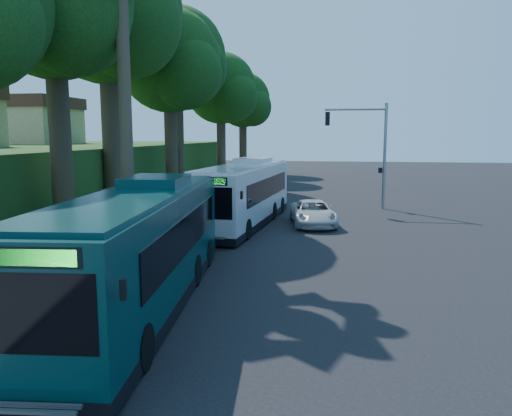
% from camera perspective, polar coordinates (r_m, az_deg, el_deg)
% --- Properties ---
extents(ground, '(140.00, 140.00, 0.00)m').
position_cam_1_polar(ground, '(24.67, 5.05, -3.24)').
color(ground, black).
rests_on(ground, ground).
extents(sidewalk, '(4.50, 70.00, 0.12)m').
position_cam_1_polar(sidewalk, '(26.21, -11.08, -2.54)').
color(sidewalk, gray).
rests_on(sidewalk, ground).
extents(red_curb, '(0.25, 30.00, 0.13)m').
position_cam_1_polar(red_curb, '(21.77, -9.05, -4.71)').
color(red_curb, '#A12211').
rests_on(red_curb, ground).
extents(grass_verge, '(8.00, 70.00, 0.06)m').
position_cam_1_polar(grass_verge, '(33.01, -17.36, -0.58)').
color(grass_verge, '#234719').
rests_on(grass_verge, ground).
extents(bus_shelter, '(3.20, 1.51, 2.55)m').
position_cam_1_polar(bus_shelter, '(23.29, -13.54, 0.38)').
color(bus_shelter, black).
rests_on(bus_shelter, ground).
extents(stop_sign_pole, '(0.35, 0.06, 3.17)m').
position_cam_1_polar(stop_sign_pole, '(20.61, -11.11, 0.21)').
color(stop_sign_pole, gray).
rests_on(stop_sign_pole, ground).
extents(traffic_signal_pole, '(4.10, 0.30, 7.00)m').
position_cam_1_polar(traffic_signal_pole, '(34.17, 12.83, 7.29)').
color(traffic_signal_pole, gray).
rests_on(traffic_signal_pole, ground).
extents(hillside_backdrop, '(24.00, 60.00, 8.80)m').
position_cam_1_polar(hillside_backdrop, '(48.28, -26.30, 4.55)').
color(hillside_backdrop, '#234719').
rests_on(hillside_backdrop, ground).
extents(tree_0, '(8.40, 8.00, 15.70)m').
position_cam_1_polar(tree_0, '(28.63, -22.04, 20.40)').
color(tree_0, '#382B1E').
rests_on(tree_0, ground).
extents(tree_1, '(10.50, 10.00, 18.26)m').
position_cam_1_polar(tree_1, '(36.31, -16.62, 20.42)').
color(tree_1, '#382B1E').
rests_on(tree_1, ground).
extents(tree_2, '(8.82, 8.40, 15.12)m').
position_cam_1_polar(tree_2, '(42.70, -9.76, 15.71)').
color(tree_2, '#382B1E').
rests_on(tree_2, ground).
extents(tree_3, '(10.08, 9.60, 17.28)m').
position_cam_1_polar(tree_3, '(51.05, -8.96, 16.21)').
color(tree_3, '#382B1E').
rests_on(tree_3, ground).
extents(tree_4, '(8.40, 8.00, 14.14)m').
position_cam_1_polar(tree_4, '(57.81, -3.96, 13.12)').
color(tree_4, '#382B1E').
rests_on(tree_4, ground).
extents(tree_5, '(7.35, 7.00, 12.86)m').
position_cam_1_polar(tree_5, '(65.36, -1.44, 11.92)').
color(tree_5, '#382B1E').
rests_on(tree_5, ground).
extents(white_bus, '(3.56, 12.28, 3.61)m').
position_cam_1_polar(white_bus, '(27.63, -1.31, 1.75)').
color(white_bus, silver).
rests_on(white_bus, ground).
extents(teal_bus, '(3.81, 12.40, 3.64)m').
position_cam_1_polar(teal_bus, '(14.81, -13.06, -4.25)').
color(teal_bus, '#083031').
rests_on(teal_bus, ground).
extents(pickup, '(3.06, 5.17, 1.35)m').
position_cam_1_polar(pickup, '(27.69, 6.53, -0.56)').
color(pickup, silver).
rests_on(pickup, ground).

